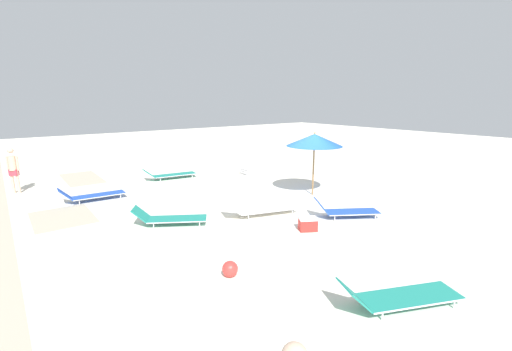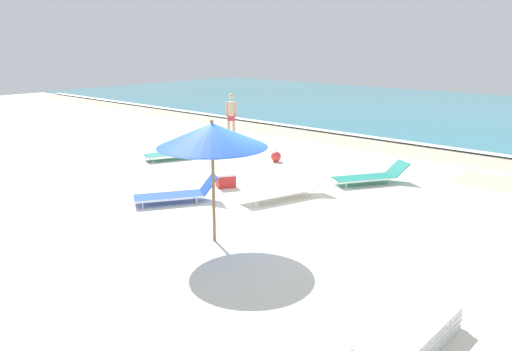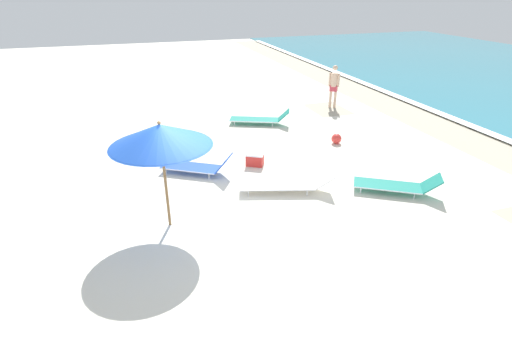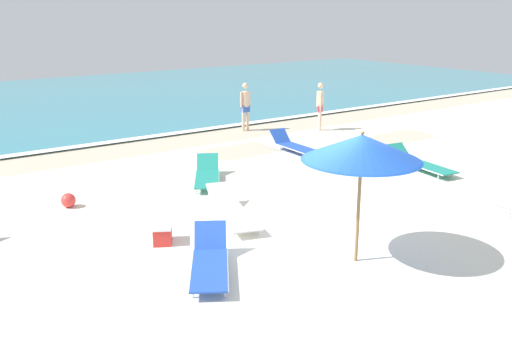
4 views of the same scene
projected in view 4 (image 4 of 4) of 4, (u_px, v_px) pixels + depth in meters
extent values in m
cube|color=silver|center=(308.00, 247.00, 11.01)|extent=(60.00, 60.00, 0.16)
cube|color=#B8AE96|center=(119.00, 150.00, 18.25)|extent=(57.00, 2.20, 0.00)
cube|color=#B8AE96|center=(240.00, 151.00, 18.08)|extent=(2.27, 1.66, 0.00)
cube|color=#B8AE96|center=(394.00, 138.00, 19.89)|extent=(3.18, 1.47, 0.00)
cube|color=teal|center=(28.00, 105.00, 26.67)|extent=(60.00, 19.79, 0.06)
cube|color=white|center=(107.00, 142.00, 18.98)|extent=(56.00, 0.44, 0.01)
cylinder|color=olive|center=(359.00, 206.00, 9.94)|extent=(0.06, 0.06, 2.09)
cone|color=blue|center=(362.00, 147.00, 9.64)|extent=(2.07, 2.07, 0.45)
cylinder|color=#163D95|center=(361.00, 160.00, 9.70)|extent=(2.01, 2.01, 0.01)
sphere|color=olive|center=(362.00, 133.00, 9.57)|extent=(0.07, 0.07, 0.07)
cube|color=#1E8475|center=(426.00, 166.00, 15.73)|extent=(0.87, 1.95, 0.03)
cylinder|color=silver|center=(418.00, 167.00, 15.60)|extent=(0.30, 1.87, 0.03)
cylinder|color=silver|center=(434.00, 164.00, 15.86)|extent=(0.30, 1.87, 0.03)
cube|color=#1E8475|center=(398.00, 151.00, 16.67)|extent=(0.63, 0.52, 0.37)
cylinder|color=silver|center=(438.00, 177.00, 15.02)|extent=(0.03, 0.03, 0.16)
cylinder|color=silver|center=(452.00, 175.00, 15.24)|extent=(0.03, 0.03, 0.16)
cylinder|color=silver|center=(401.00, 164.00, 16.27)|extent=(0.03, 0.03, 0.16)
cylinder|color=silver|center=(414.00, 162.00, 16.49)|extent=(0.03, 0.03, 0.16)
cube|color=blue|center=(300.00, 148.00, 17.69)|extent=(0.70, 1.77, 0.03)
cylinder|color=silver|center=(292.00, 150.00, 17.54)|extent=(0.13, 1.74, 0.03)
cylinder|color=silver|center=(307.00, 147.00, 17.85)|extent=(0.13, 1.74, 0.03)
cube|color=blue|center=(280.00, 136.00, 18.50)|extent=(0.60, 0.44, 0.41)
cylinder|color=silver|center=(306.00, 157.00, 17.04)|extent=(0.03, 0.03, 0.16)
cylinder|color=silver|center=(320.00, 155.00, 17.30)|extent=(0.03, 0.03, 0.16)
cylinder|color=silver|center=(280.00, 148.00, 18.14)|extent=(0.03, 0.03, 0.16)
cylinder|color=silver|center=(293.00, 146.00, 18.40)|extent=(0.03, 0.03, 0.16)
cube|color=#1E8475|center=(207.00, 179.00, 14.51)|extent=(1.38, 1.71, 0.03)
cylinder|color=silver|center=(195.00, 179.00, 14.49)|extent=(0.89, 1.41, 0.03)
cylinder|color=silver|center=(219.00, 179.00, 14.53)|extent=(0.89, 1.41, 0.03)
cube|color=#1E8475|center=(208.00, 162.00, 15.44)|extent=(0.72, 0.67, 0.39)
cylinder|color=silver|center=(196.00, 190.00, 13.91)|extent=(0.03, 0.03, 0.16)
cylinder|color=silver|center=(217.00, 190.00, 13.94)|extent=(0.03, 0.03, 0.16)
cylinder|color=silver|center=(198.00, 176.00, 15.13)|extent=(0.03, 0.03, 0.16)
cylinder|color=silver|center=(217.00, 175.00, 15.16)|extent=(0.03, 0.03, 0.16)
cube|color=blue|center=(210.00, 270.00, 9.48)|extent=(1.37, 1.69, 0.03)
cylinder|color=silver|center=(191.00, 270.00, 9.46)|extent=(0.89, 1.38, 0.03)
cylinder|color=silver|center=(228.00, 269.00, 9.49)|extent=(0.89, 1.38, 0.03)
cube|color=blue|center=(210.00, 235.00, 10.35)|extent=(0.68, 0.62, 0.45)
cylinder|color=silver|center=(193.00, 293.00, 8.88)|extent=(0.03, 0.03, 0.16)
cylinder|color=silver|center=(225.00, 292.00, 8.91)|extent=(0.03, 0.03, 0.16)
cylinder|color=silver|center=(196.00, 259.00, 10.09)|extent=(0.03, 0.03, 0.16)
cylinder|color=silver|center=(225.00, 259.00, 10.12)|extent=(0.03, 0.03, 0.16)
cube|color=white|center=(236.00, 216.00, 11.95)|extent=(1.12, 1.98, 0.03)
cylinder|color=silver|center=(222.00, 217.00, 11.86)|extent=(0.58, 1.81, 0.03)
cylinder|color=silver|center=(249.00, 214.00, 12.04)|extent=(0.58, 1.81, 0.03)
cube|color=white|center=(221.00, 192.00, 12.97)|extent=(0.69, 0.62, 0.34)
cylinder|color=silver|center=(234.00, 234.00, 11.23)|extent=(0.03, 0.03, 0.16)
cylinder|color=silver|center=(258.00, 231.00, 11.39)|extent=(0.03, 0.03, 0.16)
cylinder|color=silver|center=(215.00, 210.00, 12.57)|extent=(0.03, 0.03, 0.16)
cylinder|color=silver|center=(237.00, 207.00, 12.72)|extent=(0.03, 0.03, 0.16)
cylinder|color=beige|center=(248.00, 118.00, 21.06)|extent=(0.11, 0.11, 0.90)
cylinder|color=beige|center=(243.00, 119.00, 20.94)|extent=(0.11, 0.11, 0.90)
cube|color=#2D51B2|center=(245.00, 109.00, 20.89)|extent=(0.31, 0.20, 0.24)
cylinder|color=beige|center=(245.00, 99.00, 20.79)|extent=(0.27, 0.27, 0.55)
cylinder|color=beige|center=(249.00, 99.00, 20.91)|extent=(0.08, 0.08, 0.55)
cylinder|color=beige|center=(241.00, 100.00, 20.68)|extent=(0.08, 0.08, 0.55)
sphere|color=beige|center=(245.00, 86.00, 20.66)|extent=(0.21, 0.21, 0.21)
cylinder|color=beige|center=(319.00, 118.00, 21.14)|extent=(0.11, 0.11, 0.90)
cylinder|color=beige|center=(320.00, 119.00, 20.95)|extent=(0.11, 0.11, 0.90)
cube|color=#D13D4C|center=(320.00, 108.00, 20.94)|extent=(0.32, 0.35, 0.24)
cylinder|color=beige|center=(320.00, 99.00, 20.84)|extent=(0.27, 0.27, 0.55)
cylinder|color=beige|center=(320.00, 98.00, 21.02)|extent=(0.08, 0.08, 0.55)
cylinder|color=beige|center=(321.00, 100.00, 20.66)|extent=(0.08, 0.08, 0.55)
sphere|color=beige|center=(321.00, 86.00, 20.70)|extent=(0.21, 0.21, 0.21)
sphere|color=red|center=(68.00, 200.00, 12.93)|extent=(0.33, 0.33, 0.33)
cube|color=red|center=(163.00, 235.00, 10.97)|extent=(0.53, 0.59, 0.32)
cube|color=white|center=(162.00, 226.00, 10.92)|extent=(0.56, 0.61, 0.05)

